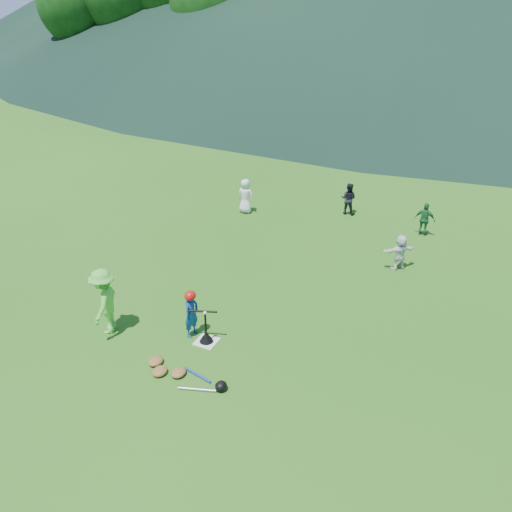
% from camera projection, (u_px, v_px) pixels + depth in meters
% --- Properties ---
extents(ground, '(120.00, 120.00, 0.00)m').
position_uv_depth(ground, '(207.00, 342.00, 10.62)').
color(ground, '#245713').
rests_on(ground, ground).
extents(home_plate, '(0.45, 0.45, 0.02)m').
position_uv_depth(home_plate, '(207.00, 341.00, 10.62)').
color(home_plate, silver).
rests_on(home_plate, ground).
extents(baseball, '(0.08, 0.08, 0.08)m').
position_uv_depth(baseball, '(205.00, 313.00, 10.29)').
color(baseball, white).
rests_on(baseball, batting_tee).
extents(batter_child, '(0.30, 0.42, 1.07)m').
position_uv_depth(batter_child, '(191.00, 314.00, 10.61)').
color(batter_child, navy).
rests_on(batter_child, ground).
extents(adult_coach, '(0.87, 1.11, 1.51)m').
position_uv_depth(adult_coach, '(105.00, 302.00, 10.64)').
color(adult_coach, '#59CB3B').
rests_on(adult_coach, ground).
extents(fielder_a, '(0.58, 0.38, 1.18)m').
position_uv_depth(fielder_a, '(245.00, 196.00, 16.90)').
color(fielder_a, white).
rests_on(fielder_a, ground).
extents(fielder_b, '(0.53, 0.42, 1.09)m').
position_uv_depth(fielder_b, '(348.00, 199.00, 16.81)').
color(fielder_b, black).
rests_on(fielder_b, ground).
extents(fielder_c, '(0.64, 0.31, 1.05)m').
position_uv_depth(fielder_c, '(425.00, 220.00, 15.24)').
color(fielder_c, '#1E6633').
rests_on(fielder_c, ground).
extents(fielder_d, '(0.90, 0.82, 0.99)m').
position_uv_depth(fielder_d, '(400.00, 252.00, 13.31)').
color(fielder_d, white).
rests_on(fielder_d, ground).
extents(batting_tee, '(0.30, 0.30, 0.68)m').
position_uv_depth(batting_tee, '(206.00, 337.00, 10.56)').
color(batting_tee, black).
rests_on(batting_tee, home_plate).
extents(batter_gear, '(0.72, 0.27, 0.43)m').
position_uv_depth(batter_gear, '(191.00, 297.00, 10.41)').
color(batter_gear, red).
rests_on(batter_gear, ground).
extents(equipment_pile, '(1.80, 0.63, 0.19)m').
position_uv_depth(equipment_pile, '(178.00, 373.00, 9.64)').
color(equipment_pile, olive).
rests_on(equipment_pile, ground).
extents(outfield_fence, '(70.07, 0.08, 1.33)m').
position_uv_depth(outfield_fence, '(419.00, 100.00, 32.92)').
color(outfield_fence, gray).
rests_on(outfield_fence, ground).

